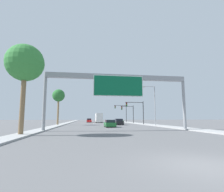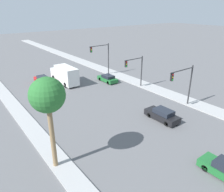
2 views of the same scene
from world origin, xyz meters
name	(u,v)px [view 1 (image 1 of 2)]	position (x,y,z in m)	size (l,w,h in m)	color
ground_plane	(205,166)	(0.00, 0.00, 0.00)	(300.00, 300.00, 0.00)	slate
sidewalk_right	(128,122)	(11.25, 60.00, 0.07)	(3.00, 120.00, 0.15)	#A8A8A8
median_strip_left	(69,122)	(-10.75, 60.00, 0.07)	(2.00, 120.00, 0.15)	#A8A8A8
sign_gantry	(118,84)	(0.00, 17.90, 6.51)	(20.33, 0.73, 7.90)	gray
car_near_right	(120,121)	(7.00, 53.88, 0.65)	(1.87, 4.42, 1.36)	#1E662D
car_far_left	(119,122)	(3.50, 37.14, 0.72)	(1.82, 4.65, 1.53)	black
car_mid_center	(89,121)	(-3.50, 60.40, 0.71)	(1.80, 4.79, 1.50)	red
car_far_center	(110,124)	(0.00, 27.06, 0.66)	(1.86, 4.30, 1.39)	#1E662D
truck_box_primary	(99,118)	(0.00, 58.00, 1.70)	(2.30, 7.89, 3.36)	white
traffic_light_near_intersection	(137,109)	(8.65, 38.00, 4.13)	(4.95, 0.32, 6.04)	#2D2D30
traffic_light_mid_block	(129,111)	(8.89, 48.00, 3.82)	(4.14, 0.32, 5.66)	#2D2D30
traffic_light_far_intersection	(122,110)	(8.81, 58.00, 4.46)	(4.71, 0.32, 6.60)	#2D2D30
palm_tree_foreground	(25,64)	(-10.84, 12.68, 7.38)	(3.87, 3.87, 9.42)	brown
palm_tree_background	(59,96)	(-11.20, 37.13, 6.96)	(2.96, 2.96, 8.61)	#8C704C
street_lamp_right	(153,102)	(10.00, 30.26, 5.19)	(2.83, 0.28, 8.75)	gray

